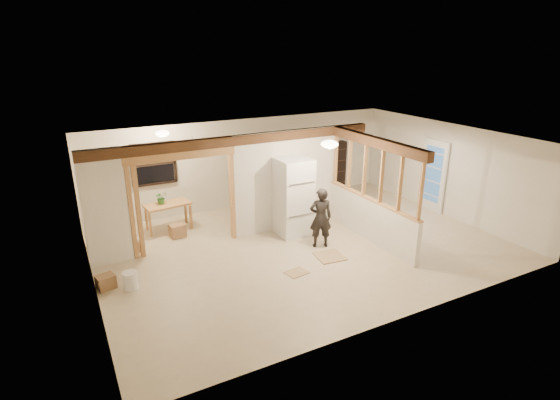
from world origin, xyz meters
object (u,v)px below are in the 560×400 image
refrigerator (293,197)px  bookshelf (333,167)px  shop_vac (99,236)px  woman (321,218)px  work_table (168,217)px

refrigerator → bookshelf: 3.56m
shop_vac → bookshelf: 7.16m
refrigerator → shop_vac: (-4.36, 1.35, -0.66)m
refrigerator → shop_vac: refrigerator is taller
woman → shop_vac: size_ratio=2.38×
bookshelf → shop_vac: bearing=-172.5°
woman → shop_vac: 5.11m
woman → refrigerator: bearing=-57.4°
refrigerator → work_table: (-2.67, 1.66, -0.61)m
bookshelf → work_table: bearing=-173.3°
bookshelf → woman: bearing=-128.1°
woman → shop_vac: woman is taller
work_table → bookshelf: bearing=-0.6°
woman → bookshelf: size_ratio=0.89×
refrigerator → work_table: refrigerator is taller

